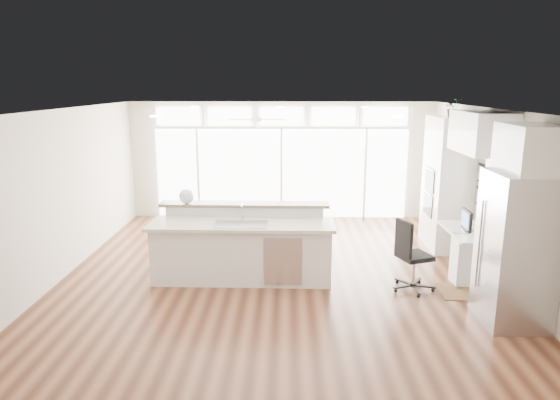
{
  "coord_description": "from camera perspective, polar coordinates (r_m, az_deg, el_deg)",
  "views": [
    {
      "loc": [
        0.16,
        -7.53,
        3.07
      ],
      "look_at": [
        0.02,
        0.6,
        1.19
      ],
      "focal_mm": 32.0,
      "sensor_mm": 36.0,
      "label": 1
    }
  ],
  "objects": [
    {
      "name": "floor",
      "position": [
        8.13,
        -0.24,
        -9.22
      ],
      "size": [
        7.0,
        8.0,
        0.02
      ],
      "primitive_type": "cube",
      "color": "#472416",
      "rests_on": "ground"
    },
    {
      "name": "ceiling",
      "position": [
        7.54,
        -0.26,
        10.22
      ],
      "size": [
        7.0,
        8.0,
        0.02
      ],
      "primitive_type": "cube",
      "color": "white",
      "rests_on": "wall_back"
    },
    {
      "name": "wall_back",
      "position": [
        11.66,
        0.17,
        4.54
      ],
      "size": [
        7.0,
        0.04,
        2.7
      ],
      "primitive_type": "cube",
      "color": "beige",
      "rests_on": "floor"
    },
    {
      "name": "wall_front",
      "position": [
        3.93,
        -1.53,
        -12.93
      ],
      "size": [
        7.0,
        0.04,
        2.7
      ],
      "primitive_type": "cube",
      "color": "beige",
      "rests_on": "floor"
    },
    {
      "name": "wall_left",
      "position": [
        8.55,
        -24.42,
        0.24
      ],
      "size": [
        0.04,
        8.0,
        2.7
      ],
      "primitive_type": "cube",
      "color": "beige",
      "rests_on": "floor"
    },
    {
      "name": "wall_right",
      "position": [
        8.41,
        24.33,
        0.06
      ],
      "size": [
        0.04,
        8.0,
        2.7
      ],
      "primitive_type": "cube",
      "color": "beige",
      "rests_on": "floor"
    },
    {
      "name": "glass_wall",
      "position": [
        11.64,
        0.16,
        3.04
      ],
      "size": [
        5.8,
        0.06,
        2.08
      ],
      "primitive_type": "cube",
      "color": "white",
      "rests_on": "wall_back"
    },
    {
      "name": "transom_row",
      "position": [
        11.49,
        0.17,
        9.58
      ],
      "size": [
        5.9,
        0.06,
        0.4
      ],
      "primitive_type": "cube",
      "color": "white",
      "rests_on": "wall_back"
    },
    {
      "name": "desk_window",
      "position": [
        8.63,
        23.44,
        1.8
      ],
      "size": [
        0.04,
        0.85,
        0.85
      ],
      "primitive_type": "cube",
      "color": "white",
      "rests_on": "wall_right"
    },
    {
      "name": "ceiling_fan",
      "position": [
        10.37,
        -2.73,
        9.75
      ],
      "size": [
        1.16,
        1.16,
        0.32
      ],
      "primitive_type": "cube",
      "color": "silver",
      "rests_on": "ceiling"
    },
    {
      "name": "recessed_lights",
      "position": [
        7.74,
        -0.23,
        10.14
      ],
      "size": [
        3.4,
        3.0,
        0.02
      ],
      "primitive_type": "cube",
      "color": "white",
      "rests_on": "ceiling"
    },
    {
      "name": "oven_cabinet",
      "position": [
        9.97,
        18.53,
        1.83
      ],
      "size": [
        0.64,
        1.2,
        2.5
      ],
      "primitive_type": "cube",
      "color": "white",
      "rests_on": "floor"
    },
    {
      "name": "desk_nook",
      "position": [
        8.79,
        20.76,
        -5.66
      ],
      "size": [
        0.72,
        1.3,
        0.76
      ],
      "primitive_type": "cube",
      "color": "white",
      "rests_on": "floor"
    },
    {
      "name": "upper_cabinets",
      "position": [
        8.42,
        22.09,
        7.18
      ],
      "size": [
        0.64,
        1.3,
        0.64
      ],
      "primitive_type": "cube",
      "color": "white",
      "rests_on": "wall_right"
    },
    {
      "name": "refrigerator",
      "position": [
        7.15,
        25.38,
        -5.1
      ],
      "size": [
        0.76,
        0.9,
        2.0
      ],
      "primitive_type": "cube",
      "color": "#B3B2B7",
      "rests_on": "floor"
    },
    {
      "name": "fridge_cabinet",
      "position": [
        6.91,
        26.88,
        5.24
      ],
      "size": [
        0.64,
        0.9,
        0.6
      ],
      "primitive_type": "cube",
      "color": "white",
      "rests_on": "wall_right"
    },
    {
      "name": "framed_photos",
      "position": [
        9.22,
        21.92,
        1.64
      ],
      "size": [
        0.06,
        0.22,
        0.8
      ],
      "primitive_type": "cube",
      "color": "black",
      "rests_on": "wall_right"
    },
    {
      "name": "kitchen_island",
      "position": [
        7.99,
        -4.35,
        -5.16
      ],
      "size": [
        2.94,
        1.15,
        1.16
      ],
      "primitive_type": "cube",
      "rotation": [
        0.0,
        0.0,
        -0.02
      ],
      "color": "white",
      "rests_on": "floor"
    },
    {
      "name": "rug",
      "position": [
        8.2,
        20.87,
        -9.82
      ],
      "size": [
        0.93,
        0.7,
        0.01
      ],
      "primitive_type": "cube",
      "rotation": [
        0.0,
        0.0,
        -0.06
      ],
      "color": "#392412",
      "rests_on": "floor"
    },
    {
      "name": "office_chair",
      "position": [
        7.84,
        15.13,
        -6.16
      ],
      "size": [
        0.73,
        0.7,
        1.11
      ],
      "primitive_type": "cube",
      "rotation": [
        0.0,
        0.0,
        0.36
      ],
      "color": "black",
      "rests_on": "floor"
    },
    {
      "name": "fishbowl",
      "position": [
        8.34,
        -10.64,
        0.43
      ],
      "size": [
        0.26,
        0.26,
        0.24
      ],
      "primitive_type": "sphere",
      "rotation": [
        0.0,
        0.0,
        -0.08
      ],
      "color": "white",
      "rests_on": "kitchen_island"
    },
    {
      "name": "monitor",
      "position": [
        8.61,
        20.55,
        -2.13
      ],
      "size": [
        0.09,
        0.44,
        0.36
      ],
      "primitive_type": "cube",
      "rotation": [
        0.0,
        0.0,
        -0.04
      ],
      "color": "black",
      "rests_on": "desk_nook"
    },
    {
      "name": "keyboard",
      "position": [
        8.6,
        19.39,
        -3.26
      ],
      "size": [
        0.18,
        0.36,
        0.02
      ],
      "primitive_type": "cube",
      "rotation": [
        0.0,
        0.0,
        -0.17
      ],
      "color": "silver",
      "rests_on": "desk_nook"
    },
    {
      "name": "potted_plant",
      "position": [
        9.81,
        19.11,
        9.72
      ],
      "size": [
        0.3,
        0.33,
        0.25
      ],
      "primitive_type": "imported",
      "rotation": [
        0.0,
        0.0,
        0.05
      ],
      "color": "#275223",
      "rests_on": "oven_cabinet"
    }
  ]
}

